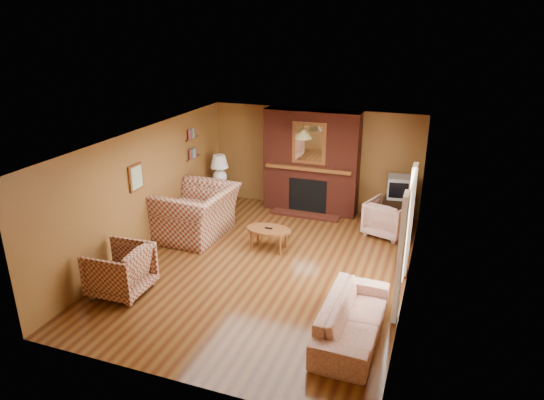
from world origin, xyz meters
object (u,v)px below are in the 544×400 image
at_px(fireplace, 311,163).
at_px(side_table, 221,195).
at_px(table_lamp, 219,168).
at_px(coffee_table, 269,231).
at_px(tv_stand, 397,211).
at_px(plaid_armchair, 120,270).
at_px(crt_tv, 400,187).
at_px(floral_armchair, 388,218).
at_px(floral_sofa, 352,318).
at_px(plaid_loveseat, 196,213).

relative_size(fireplace, side_table, 4.00).
bearing_deg(table_lamp, side_table, 0.00).
height_order(coffee_table, tv_stand, tv_stand).
xyz_separation_m(coffee_table, tv_stand, (2.25, 2.12, -0.06)).
height_order(plaid_armchair, crt_tv, crt_tv).
bearing_deg(side_table, floral_armchair, -3.77).
height_order(floral_armchair, coffee_table, floral_armchair).
distance_m(floral_sofa, table_lamp, 5.70).
xyz_separation_m(fireplace, floral_armchair, (1.91, -0.80, -0.80)).
xyz_separation_m(plaid_armchair, floral_armchair, (3.86, 3.87, -0.04)).
relative_size(fireplace, floral_sofa, 1.20).
relative_size(plaid_armchair, side_table, 1.52).
bearing_deg(floral_sofa, crt_tv, -1.11).
relative_size(fireplace, crt_tv, 4.16).
relative_size(plaid_loveseat, floral_armchair, 1.93).
xyz_separation_m(fireplace, table_lamp, (-2.10, -0.53, -0.19)).
distance_m(plaid_armchair, coffee_table, 2.94).
distance_m(side_table, tv_stand, 4.16).
bearing_deg(tv_stand, floral_armchair, -98.69).
xyz_separation_m(plaid_loveseat, floral_sofa, (3.75, -2.32, -0.23)).
height_order(plaid_loveseat, floral_armchair, plaid_loveseat).
height_order(plaid_armchair, table_lamp, table_lamp).
bearing_deg(plaid_loveseat, crt_tv, 119.44).
height_order(fireplace, floral_sofa, fireplace).
height_order(plaid_loveseat, plaid_armchair, plaid_loveseat).
distance_m(plaid_armchair, floral_armchair, 5.47).
bearing_deg(coffee_table, floral_sofa, -46.71).
distance_m(floral_armchair, side_table, 4.02).
bearing_deg(crt_tv, floral_sofa, -91.98).
height_order(floral_sofa, coffee_table, floral_sofa).
relative_size(fireplace, floral_armchair, 2.87).
bearing_deg(side_table, fireplace, 14.29).
relative_size(coffee_table, side_table, 1.50).
relative_size(tv_stand, crt_tv, 1.14).
bearing_deg(coffee_table, plaid_armchair, -126.40).
relative_size(fireplace, coffee_table, 2.66).
bearing_deg(floral_armchair, tv_stand, -84.54).
bearing_deg(fireplace, floral_sofa, -67.27).
bearing_deg(fireplace, plaid_armchair, -112.67).
distance_m(side_table, table_lamp, 0.70).
height_order(fireplace, side_table, fireplace).
bearing_deg(floral_sofa, floral_armchair, 0.67).
bearing_deg(tv_stand, table_lamp, -171.30).
distance_m(plaid_loveseat, floral_armchair, 4.02).
bearing_deg(fireplace, crt_tv, -5.30).
distance_m(plaid_armchair, side_table, 4.14).
distance_m(floral_armchair, tv_stand, 0.63).
relative_size(plaid_loveseat, tv_stand, 2.46).
height_order(plaid_loveseat, floral_sofa, plaid_loveseat).
bearing_deg(tv_stand, plaid_armchair, -127.86).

